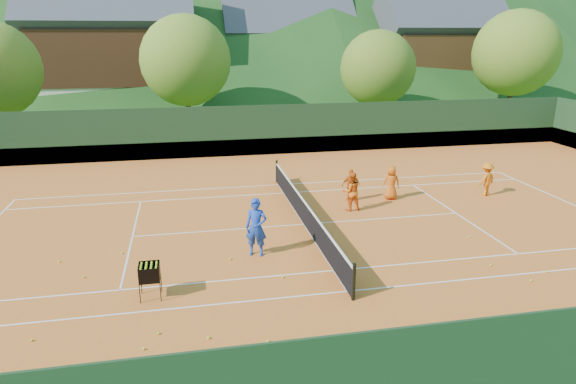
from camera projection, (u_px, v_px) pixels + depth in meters
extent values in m
plane|color=#33571B|center=(304.00, 225.00, 19.81)|extent=(400.00, 400.00, 0.00)
cube|color=#C65D20|center=(304.00, 224.00, 19.81)|extent=(40.00, 24.00, 0.02)
imported|color=#1A3DAD|center=(256.00, 227.00, 16.81)|extent=(0.83, 0.68, 1.95)
imported|color=orange|center=(351.00, 191.00, 21.15)|extent=(0.81, 0.65, 1.63)
imported|color=orange|center=(351.00, 185.00, 22.38)|extent=(0.84, 0.37, 1.42)
imported|color=#CF5912|center=(391.00, 183.00, 22.59)|extent=(0.82, 0.63, 1.50)
imported|color=orange|center=(486.00, 179.00, 23.08)|extent=(1.12, 0.87, 1.52)
sphere|color=#BBEA27|center=(531.00, 281.00, 15.24)|extent=(0.07, 0.07, 0.07)
sphere|color=#BBEA27|center=(60.00, 261.00, 16.51)|extent=(0.07, 0.07, 0.07)
sphere|color=#BBEA27|center=(158.00, 333.00, 12.57)|extent=(0.07, 0.07, 0.07)
sphere|color=#BBEA27|center=(32.00, 340.00, 12.29)|extent=(0.07, 0.07, 0.07)
sphere|color=#BBEA27|center=(571.00, 356.00, 11.69)|extent=(0.07, 0.07, 0.07)
sphere|color=#BBEA27|center=(213.00, 383.00, 10.78)|extent=(0.07, 0.07, 0.07)
sphere|color=#BBEA27|center=(144.00, 349.00, 11.95)|extent=(0.07, 0.07, 0.07)
sphere|color=#BBEA27|center=(84.00, 277.00, 15.46)|extent=(0.07, 0.07, 0.07)
sphere|color=#BBEA27|center=(268.00, 341.00, 12.25)|extent=(0.07, 0.07, 0.07)
sphere|color=#BBEA27|center=(491.00, 265.00, 16.25)|extent=(0.07, 0.07, 0.07)
sphere|color=#BBEA27|center=(208.00, 338.00, 12.38)|extent=(0.07, 0.07, 0.07)
sphere|color=#BBEA27|center=(283.00, 277.00, 15.45)|extent=(0.07, 0.07, 0.07)
sphere|color=#BBEA27|center=(230.00, 259.00, 16.69)|extent=(0.07, 0.07, 0.07)
sphere|color=#BBEA27|center=(74.00, 379.00, 10.90)|extent=(0.07, 0.07, 0.07)
sphere|color=#BBEA27|center=(283.00, 377.00, 10.96)|extent=(0.07, 0.07, 0.07)
sphere|color=#BBEA27|center=(259.00, 243.00, 17.98)|extent=(0.07, 0.07, 0.07)
sphere|color=#BBEA27|center=(546.00, 272.00, 15.80)|extent=(0.07, 0.07, 0.07)
sphere|color=#BBEA27|center=(122.00, 253.00, 17.15)|extent=(0.07, 0.07, 0.07)
sphere|color=#BBEA27|center=(24.00, 376.00, 11.01)|extent=(0.07, 0.07, 0.07)
sphere|color=#BBEA27|center=(146.00, 266.00, 16.20)|extent=(0.07, 0.07, 0.07)
sphere|color=#BBEA27|center=(469.00, 237.00, 18.50)|extent=(0.07, 0.07, 0.07)
cube|color=white|center=(573.00, 205.00, 22.05)|extent=(0.06, 10.97, 0.00)
cube|color=silver|center=(347.00, 291.00, 14.67)|extent=(23.77, 0.06, 0.00)
cube|color=white|center=(279.00, 185.00, 24.94)|extent=(23.77, 0.06, 0.00)
cube|color=white|center=(334.00, 270.00, 15.96)|extent=(23.77, 0.06, 0.00)
cube|color=white|center=(284.00, 193.00, 23.66)|extent=(23.77, 0.06, 0.00)
cube|color=silver|center=(132.00, 237.00, 18.60)|extent=(0.06, 8.23, 0.00)
cube|color=white|center=(456.00, 213.00, 21.01)|extent=(0.06, 8.23, 0.00)
cube|color=silver|center=(304.00, 224.00, 19.81)|extent=(12.80, 0.06, 0.00)
cube|color=white|center=(304.00, 224.00, 19.81)|extent=(0.06, 10.97, 0.00)
cube|color=black|center=(304.00, 213.00, 19.67)|extent=(0.03, 11.97, 0.90)
cube|color=white|center=(304.00, 202.00, 19.53)|extent=(0.05, 11.97, 0.06)
cylinder|color=black|center=(354.00, 282.00, 14.04)|extent=(0.10, 0.10, 1.10)
cylinder|color=black|center=(277.00, 171.00, 25.25)|extent=(0.10, 0.10, 1.10)
cube|color=#163119|center=(259.00, 130.00, 30.59)|extent=(40.00, 0.05, 3.00)
cube|color=#195926|center=(259.00, 147.00, 30.89)|extent=(40.40, 0.05, 1.00)
cylinder|color=black|center=(140.00, 294.00, 13.96)|extent=(0.02, 0.02, 0.55)
cylinder|color=black|center=(161.00, 292.00, 14.06)|extent=(0.02, 0.02, 0.55)
cylinder|color=black|center=(141.00, 285.00, 14.47)|extent=(0.02, 0.02, 0.55)
cylinder|color=black|center=(161.00, 283.00, 14.58)|extent=(0.02, 0.02, 0.55)
cube|color=black|center=(150.00, 279.00, 14.19)|extent=(0.55, 0.55, 0.02)
cube|color=black|center=(149.00, 277.00, 13.86)|extent=(0.55, 0.02, 0.45)
cube|color=black|center=(150.00, 268.00, 14.38)|extent=(0.55, 0.02, 0.45)
cube|color=black|center=(139.00, 273.00, 14.07)|extent=(0.02, 0.55, 0.45)
cube|color=black|center=(160.00, 271.00, 14.17)|extent=(0.02, 0.55, 0.45)
sphere|color=#CCE526|center=(141.00, 270.00, 13.83)|extent=(0.07, 0.07, 0.07)
sphere|color=#CCE526|center=(141.00, 267.00, 13.96)|extent=(0.07, 0.07, 0.07)
sphere|color=#CCE526|center=(141.00, 265.00, 14.09)|extent=(0.07, 0.07, 0.07)
sphere|color=#CCE526|center=(142.00, 263.00, 14.22)|extent=(0.07, 0.07, 0.07)
sphere|color=#CCE526|center=(146.00, 269.00, 13.86)|extent=(0.07, 0.07, 0.07)
sphere|color=#CCE526|center=(146.00, 267.00, 13.99)|extent=(0.07, 0.07, 0.07)
sphere|color=#CCE526|center=(146.00, 265.00, 14.11)|extent=(0.07, 0.07, 0.07)
sphere|color=#CCE526|center=(147.00, 263.00, 14.24)|extent=(0.07, 0.07, 0.07)
sphere|color=#CCE526|center=(151.00, 269.00, 13.88)|extent=(0.07, 0.07, 0.07)
sphere|color=#CCE526|center=(151.00, 267.00, 14.01)|extent=(0.07, 0.07, 0.07)
sphere|color=#CCE526|center=(151.00, 265.00, 14.14)|extent=(0.07, 0.07, 0.07)
sphere|color=#CCE526|center=(152.00, 262.00, 14.27)|extent=(0.07, 0.07, 0.07)
sphere|color=#CCE526|center=(156.00, 268.00, 13.91)|extent=(0.07, 0.07, 0.07)
sphere|color=#CCE526|center=(156.00, 266.00, 14.04)|extent=(0.07, 0.07, 0.07)
sphere|color=#CCE526|center=(157.00, 264.00, 14.17)|extent=(0.07, 0.07, 0.07)
sphere|color=#CCE526|center=(157.00, 262.00, 14.29)|extent=(0.07, 0.07, 0.07)
cube|color=beige|center=(118.00, 99.00, 45.58)|extent=(12.00, 9.00, 2.88)
cube|color=#341A0E|center=(114.00, 56.00, 44.49)|extent=(12.24, 9.18, 4.48)
cube|color=#414149|center=(111.00, 22.00, 43.64)|extent=(13.80, 9.93, 9.93)
cube|color=beige|center=(286.00, 92.00, 52.39)|extent=(11.00, 8.00, 2.52)
cube|color=#361A0E|center=(286.00, 60.00, 51.43)|extent=(11.22, 8.16, 3.92)
cube|color=#3E3E46|center=(286.00, 33.00, 50.67)|extent=(12.65, 8.82, 8.82)
cube|color=beige|center=(431.00, 93.00, 51.26)|extent=(10.00, 8.00, 2.70)
cube|color=#3C2210|center=(434.00, 57.00, 50.23)|extent=(10.20, 8.16, 4.20)
cube|color=#3E3E46|center=(436.00, 28.00, 49.42)|extent=(11.50, 8.82, 8.82)
cylinder|color=#3D2918|center=(1.00, 125.00, 33.25)|extent=(0.36, 0.36, 2.70)
cylinder|color=#3C2518|center=(189.00, 114.00, 37.35)|extent=(0.36, 0.36, 2.88)
sphere|color=#49771F|center=(186.00, 61.00, 36.23)|extent=(6.40, 6.40, 6.40)
cylinder|color=#3E2618|center=(375.00, 113.00, 39.10)|extent=(0.36, 0.36, 2.52)
sphere|color=#426A1C|center=(378.00, 68.00, 38.13)|extent=(5.60, 5.60, 5.60)
cylinder|color=#42291A|center=(509.00, 103.00, 42.22)|extent=(0.36, 0.36, 3.06)
sphere|color=#48721E|center=(516.00, 53.00, 41.03)|extent=(6.80, 6.80, 6.80)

